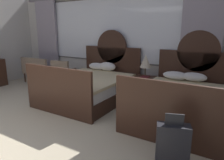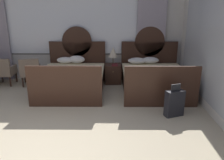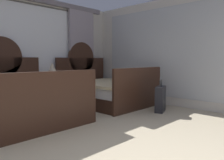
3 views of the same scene
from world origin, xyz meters
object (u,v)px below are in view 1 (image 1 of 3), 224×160
at_px(bed_near_mirror, 184,102).
at_px(armchair_by_window_right, 33,69).
at_px(armchair_by_window_left, 63,73).
at_px(table_lamp_on_nightstand, 146,62).
at_px(suitcase_on_floor, 172,146).
at_px(armchair_by_window_centre, 44,70).
at_px(bed_near_window, 90,86).
at_px(nightstand_between_beds, 144,88).
at_px(book_on_nightstand, 145,77).

height_order(bed_near_mirror, armchair_by_window_right, bed_near_mirror).
bearing_deg(armchair_by_window_right, armchair_by_window_left, 0.07).
height_order(table_lamp_on_nightstand, armchair_by_window_right, table_lamp_on_nightstand).
xyz_separation_m(table_lamp_on_nightstand, suitcase_on_floor, (1.31, -2.29, -0.64)).
bearing_deg(table_lamp_on_nightstand, armchair_by_window_centre, -174.70).
bearing_deg(bed_near_window, table_lamp_on_nightstand, 33.80).
height_order(armchair_by_window_left, armchair_by_window_right, same).
relative_size(bed_near_window, armchair_by_window_centre, 2.60).
bearing_deg(armchair_by_window_right, suitcase_on_floor, -21.39).
bearing_deg(armchair_by_window_centre, suitcase_on_floor, -23.75).
bearing_deg(nightstand_between_beds, bed_near_window, -148.52).
xyz_separation_m(book_on_nightstand, suitcase_on_floor, (1.26, -2.13, -0.30)).
bearing_deg(book_on_nightstand, bed_near_mirror, -28.91).
bearing_deg(armchair_by_window_left, suitcase_on_floor, -28.04).
bearing_deg(nightstand_between_beds, bed_near_mirror, -31.69).
distance_m(bed_near_mirror, armchair_by_window_right, 4.90).
bearing_deg(armchair_by_window_left, armchair_by_window_right, -179.93).
relative_size(bed_near_mirror, table_lamp_on_nightstand, 4.10).
bearing_deg(armchair_by_window_left, armchair_by_window_centre, -179.87).
xyz_separation_m(table_lamp_on_nightstand, armchair_by_window_centre, (-3.21, -0.30, -0.49)).
xyz_separation_m(bed_near_window, nightstand_between_beds, (1.11, 0.68, -0.06)).
bearing_deg(bed_near_mirror, armchair_by_window_centre, 174.15).
distance_m(bed_near_window, armchair_by_window_left, 1.40).
bearing_deg(bed_near_window, bed_near_mirror, 0.00).
distance_m(bed_near_mirror, suitcase_on_floor, 1.56).
height_order(book_on_nightstand, armchair_by_window_right, armchair_by_window_right).
distance_m(armchair_by_window_left, armchair_by_window_right, 1.34).
relative_size(book_on_nightstand, armchair_by_window_left, 0.32).
relative_size(nightstand_between_beds, book_on_nightstand, 2.20).
xyz_separation_m(nightstand_between_beds, armchair_by_window_left, (-2.44, -0.24, 0.16)).
bearing_deg(armchair_by_window_centre, nightstand_between_beds, 4.26).
height_order(armchair_by_window_left, armchair_by_window_centre, same).
xyz_separation_m(book_on_nightstand, armchair_by_window_centre, (-3.26, -0.14, -0.14)).
distance_m(table_lamp_on_nightstand, armchair_by_window_left, 2.49).
bearing_deg(bed_near_window, book_on_nightstand, 26.88).
bearing_deg(book_on_nightstand, armchair_by_window_right, -177.84).
distance_m(nightstand_between_beds, book_on_nightstand, 0.32).
bearing_deg(armchair_by_window_centre, table_lamp_on_nightstand, 5.30).
distance_m(book_on_nightstand, armchair_by_window_left, 2.49).
bearing_deg(nightstand_between_beds, armchair_by_window_right, -176.37).
bearing_deg(bed_near_mirror, table_lamp_on_nightstand, 146.37).
xyz_separation_m(nightstand_between_beds, book_on_nightstand, (0.04, -0.10, 0.30)).
bearing_deg(bed_near_window, nightstand_between_beds, 31.48).
xyz_separation_m(nightstand_between_beds, suitcase_on_floor, (1.31, -2.23, 0.01)).
distance_m(nightstand_between_beds, table_lamp_on_nightstand, 0.65).
bearing_deg(suitcase_on_floor, bed_near_mirror, 97.35).
xyz_separation_m(bed_near_window, armchair_by_window_centre, (-2.10, 0.44, 0.10)).
bearing_deg(table_lamp_on_nightstand, nightstand_between_beds, -82.02).
distance_m(armchair_by_window_left, suitcase_on_floor, 4.24).
xyz_separation_m(bed_near_mirror, nightstand_between_beds, (-1.11, 0.68, -0.06)).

